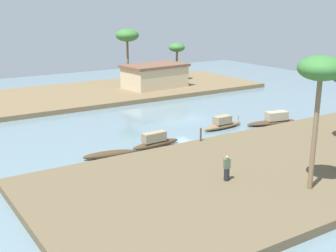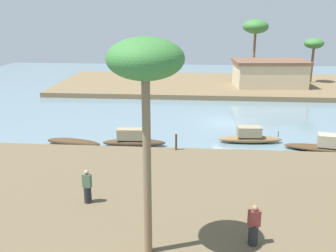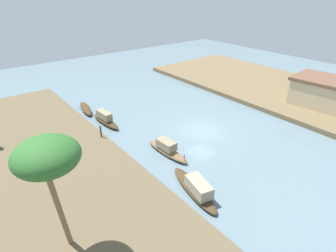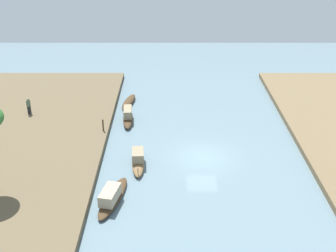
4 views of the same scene
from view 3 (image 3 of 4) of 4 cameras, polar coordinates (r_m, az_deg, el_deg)
name	(u,v)px [view 3 (image 3 of 4)]	position (r m, az deg, el deg)	size (l,w,h in m)	color
river_water	(202,130)	(26.80, 7.05, -0.86)	(70.95, 70.95, 0.00)	slate
riverbank_left	(27,197)	(20.56, -27.09, -12.97)	(39.44, 15.16, 0.52)	brown
riverbank_right	(291,92)	(38.69, 24.10, 6.33)	(39.44, 15.16, 0.52)	brown
sampan_open_hull	(86,109)	(31.93, -16.57, 3.45)	(4.15, 1.62, 0.52)	#47331E
sampan_downstream_large	(196,188)	(18.91, 5.76, -12.60)	(5.38, 2.24, 1.22)	#47331E
sampan_upstream_small	(105,119)	(28.36, -12.82, 1.37)	(4.45, 1.19, 1.27)	#47331E
sampan_foreground	(167,149)	(22.80, -0.24, -4.75)	(4.59, 1.24, 1.20)	brown
mooring_post	(101,131)	(24.86, -13.70, -1.10)	(0.14, 0.14, 1.07)	#4C3823
palm_tree_left_far	(47,157)	(13.07, -23.68, -5.96)	(2.93, 2.93, 6.23)	#7F6647
riverside_building	(334,94)	(34.57, 30.94, 5.65)	(8.70, 5.70, 3.03)	beige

